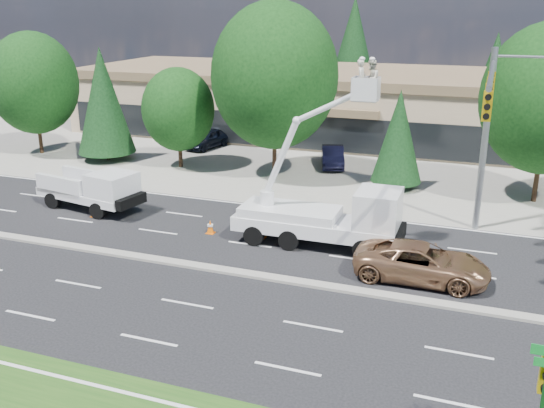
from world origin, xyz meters
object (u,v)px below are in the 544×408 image
at_px(bucket_truck, 331,209).
at_px(minivan, 422,263).
at_px(utility_pickup, 94,193).
at_px(signal_mast, 488,118).

bearing_deg(bucket_truck, minivan, -27.05).
bearing_deg(minivan, bucket_truck, 63.53).
height_order(utility_pickup, minivan, utility_pickup).
bearing_deg(utility_pickup, bucket_truck, 7.41).
relative_size(signal_mast, minivan, 1.84).
bearing_deg(minivan, utility_pickup, 80.66).
relative_size(bucket_truck, minivan, 1.59).
xyz_separation_m(bucket_truck, minivan, (4.50, -2.24, -1.11)).
xyz_separation_m(signal_mast, utility_pickup, (-20.05, -2.00, -5.11)).
height_order(bucket_truck, minivan, bucket_truck).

